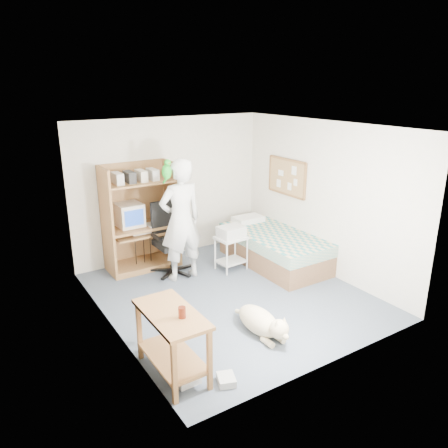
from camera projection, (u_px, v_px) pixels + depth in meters
name	position (u px, v px, depth m)	size (l,w,h in m)	color
floor	(231.00, 295.00, 6.58)	(4.00, 4.00, 0.00)	#414D59
wall_back	(170.00, 188.00, 7.80)	(3.60, 0.02, 2.50)	silver
wall_right	(324.00, 199.00, 7.11)	(0.02, 4.00, 2.50)	silver
wall_left	(107.00, 239.00, 5.28)	(0.02, 4.00, 2.50)	silver
ceiling	(232.00, 126.00, 5.81)	(3.60, 4.00, 0.02)	white
computer_hutch	(140.00, 221.00, 7.37)	(1.20, 0.63, 1.80)	brown
bed	(274.00, 248.00, 7.65)	(1.02, 2.02, 0.66)	brown
side_desk	(172.00, 334.00, 4.68)	(0.50, 1.00, 0.75)	brown
corkboard	(287.00, 177.00, 7.76)	(0.04, 0.94, 0.66)	#9A7145
office_chair	(171.00, 248.00, 7.28)	(0.67, 0.67, 1.18)	black
person	(181.00, 220.00, 6.88)	(0.72, 0.47, 1.97)	silver
parrot	(167.00, 170.00, 6.53)	(0.14, 0.25, 0.40)	#148E16
dog	(262.00, 322.00, 5.52)	(0.35, 1.06, 0.40)	beige
printer_cart	(231.00, 248.00, 7.38)	(0.52, 0.43, 0.59)	silver
printer	(231.00, 232.00, 7.29)	(0.42, 0.32, 0.18)	beige
crt_monitor	(129.00, 215.00, 7.23)	(0.42, 0.45, 0.39)	beige
keyboard	(145.00, 232.00, 7.29)	(0.45, 0.16, 0.03)	beige
pencil_cup	(161.00, 219.00, 7.47)	(0.08, 0.08, 0.12)	gold
drink_glass	(182.00, 312.00, 4.48)	(0.08, 0.08, 0.12)	#42150A
floor_box_a	(187.00, 378.00, 4.66)	(0.25, 0.20, 0.10)	white
floor_box_b	(226.00, 380.00, 4.65)	(0.18, 0.22, 0.08)	#B3B3AE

